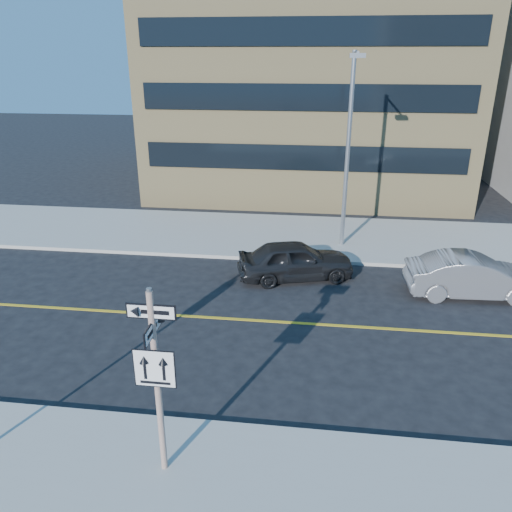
# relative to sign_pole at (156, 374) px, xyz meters

# --- Properties ---
(ground) EXTENTS (120.00, 120.00, 0.00)m
(ground) POSITION_rel_sign_pole_xyz_m (0.00, 2.51, -2.44)
(ground) COLOR black
(ground) RESTS_ON ground
(sign_pole) EXTENTS (0.92, 0.92, 4.06)m
(sign_pole) POSITION_rel_sign_pole_xyz_m (0.00, 0.00, 0.00)
(sign_pole) COLOR beige
(sign_pole) RESTS_ON near_sidewalk
(parked_car_a) EXTENTS (2.87, 4.66, 1.48)m
(parked_car_a) POSITION_rel_sign_pole_xyz_m (2.13, 9.99, -1.70)
(parked_car_a) COLOR black
(parked_car_a) RESTS_ON ground
(parked_car_b) EXTENTS (1.80, 4.61, 1.50)m
(parked_car_b) POSITION_rel_sign_pole_xyz_m (8.40, 9.28, -1.69)
(parked_car_b) COLOR slate
(parked_car_b) RESTS_ON ground
(streetlight_a) EXTENTS (0.55, 2.25, 8.00)m
(streetlight_a) POSITION_rel_sign_pole_xyz_m (4.00, 13.27, 2.32)
(streetlight_a) COLOR gray
(streetlight_a) RESTS_ON far_sidewalk
(building_brick) EXTENTS (18.00, 18.00, 18.00)m
(building_brick) POSITION_rel_sign_pole_xyz_m (2.00, 27.51, 6.56)
(building_brick) COLOR tan
(building_brick) RESTS_ON ground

